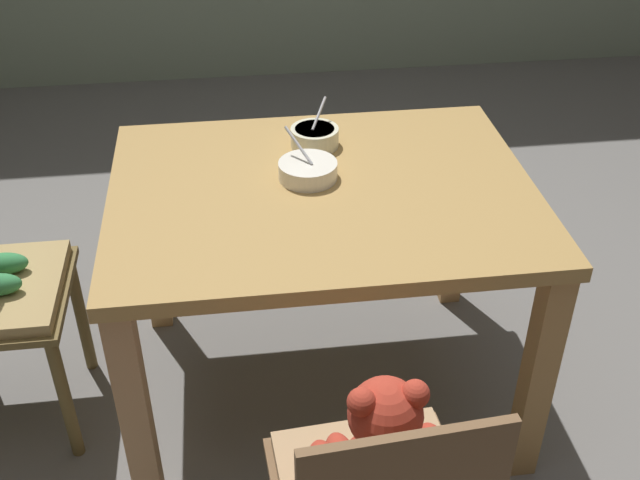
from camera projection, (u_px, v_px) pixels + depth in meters
name	position (u px, v px, depth m)	size (l,w,h in m)	color
ground_plane	(322.00, 389.00, 2.49)	(5.20, 5.20, 0.04)	slate
dining_table	(322.00, 223.00, 2.12)	(1.13, 0.87, 0.73)	#AA8347
porridge_bowl_white_center	(308.00, 170.00, 2.08)	(0.16, 0.16, 0.13)	white
porridge_bowl_cream_far_center	(315.00, 137.00, 2.23)	(0.14, 0.14, 0.12)	beige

